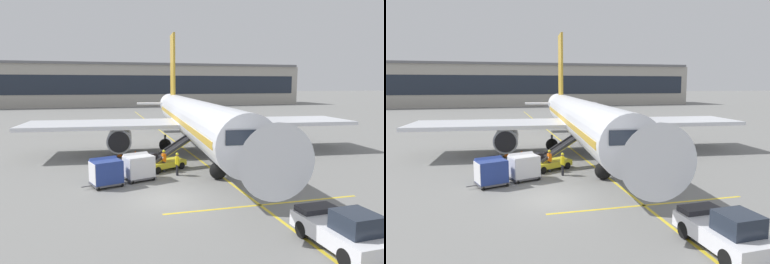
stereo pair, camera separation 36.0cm
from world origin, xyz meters
The scene contains 13 objects.
ground_plane centered at (0.00, 0.00, 0.00)m, with size 600.00×600.00×0.00m, color slate.
parked_airplane centered at (5.34, 14.01, 3.42)m, with size 32.93×42.27×14.03m.
belt_loader centered at (1.36, 7.39, 0.85)m, with size 5.34×3.51×2.92m.
baggage_cart_lead centered at (-1.19, 4.76, 1.00)m, with size 2.83×2.14×1.91m.
baggage_cart_second centered at (-3.47, 3.79, 1.00)m, with size 2.83×2.14×1.91m.
pushback_tug centered at (5.81, -8.08, 0.83)m, with size 2.28×4.48×1.83m.
ground_crew_by_loader centered at (0.99, 6.60, 1.00)m, with size 0.33×0.56×1.74m.
ground_crew_by_carts centered at (1.76, 5.26, 1.00)m, with size 0.26×0.57×1.74m.
safety_cone_engine_keepout centered at (-2.01, 13.30, 0.34)m, with size 0.62×0.62×0.71m.
safety_cone_wingtip centered at (-0.68, 12.05, 0.38)m, with size 0.69×0.69×0.77m.
apron_guidance_line_lead_in centered at (4.89, 13.23, 0.00)m, with size 0.20×110.00×0.01m.
apron_guidance_line_stop_bar centered at (5.27, -2.33, 0.00)m, with size 12.00×0.20×0.01m.
terminal_building centered at (-8.84, 96.59, 6.63)m, with size 142.65×18.54×13.36m.
Camera 2 is at (-3.43, -19.79, 6.81)m, focal length 32.55 mm.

